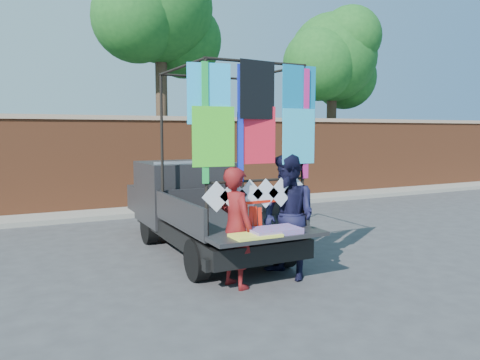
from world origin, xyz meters
name	(u,v)px	position (x,y,z in m)	size (l,w,h in m)	color
ground	(264,278)	(0.00, 0.00, 0.00)	(90.00, 90.00, 0.00)	#38383A
brick_wall	(141,162)	(0.00, 7.00, 1.33)	(30.00, 0.45, 2.61)	brown
curb	(149,211)	(0.00, 6.30, 0.06)	(30.00, 1.20, 0.12)	gray
tree_mid	(162,14)	(1.02, 8.12, 5.70)	(4.20, 3.30, 7.73)	#38281C
tree_right	(334,61)	(7.52, 8.12, 4.75)	(4.20, 3.30, 6.62)	#38281C
pickup_truck	(195,205)	(-0.19, 2.34, 0.79)	(2.00, 5.02, 3.16)	black
woman	(236,227)	(-0.54, -0.13, 0.85)	(0.62, 0.41, 1.70)	maroon
man	(289,217)	(0.33, -0.13, 0.93)	(0.91, 0.71, 1.86)	black
streamer_bundle	(257,215)	(-0.21, -0.15, 1.00)	(0.92, 0.12, 0.63)	red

